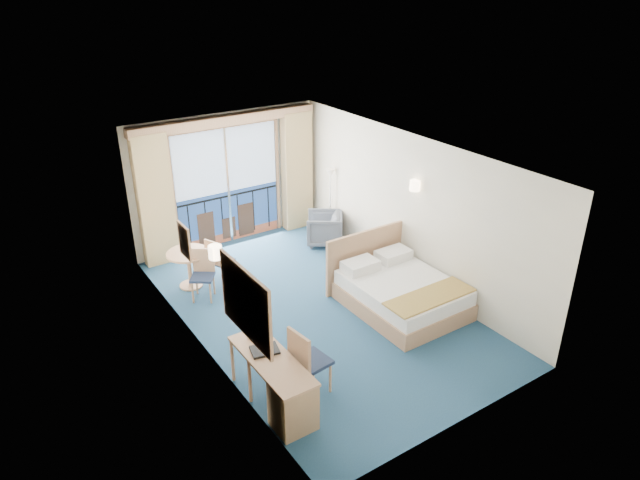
% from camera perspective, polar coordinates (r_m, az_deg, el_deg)
% --- Properties ---
extents(floor, '(6.50, 6.50, 0.00)m').
position_cam_1_polar(floor, '(9.70, -0.49, -6.82)').
color(floor, navy).
rests_on(floor, ground).
extents(room_walls, '(4.04, 6.54, 2.72)m').
position_cam_1_polar(room_walls, '(8.88, -0.53, 2.93)').
color(room_walls, white).
rests_on(room_walls, ground).
extents(balcony_door, '(2.36, 0.03, 2.52)m').
position_cam_1_polar(balcony_door, '(11.75, -9.20, 5.03)').
color(balcony_door, navy).
rests_on(balcony_door, room_walls).
extents(curtain_left, '(0.65, 0.22, 2.55)m').
position_cam_1_polar(curtain_left, '(11.07, -16.15, 3.78)').
color(curtain_left, tan).
rests_on(curtain_left, room_walls).
extents(curtain_right, '(0.65, 0.22, 2.55)m').
position_cam_1_polar(curtain_right, '(12.26, -2.32, 6.88)').
color(curtain_right, tan).
rests_on(curtain_right, room_walls).
extents(pelmet, '(3.80, 0.25, 0.18)m').
position_cam_1_polar(pelmet, '(11.23, -9.42, 11.75)').
color(pelmet, tan).
rests_on(pelmet, room_walls).
extents(mirror, '(0.05, 1.25, 0.95)m').
position_cam_1_polar(mirror, '(6.95, -7.43, -6.26)').
color(mirror, tan).
rests_on(mirror, room_walls).
extents(wall_print, '(0.04, 0.42, 0.52)m').
position_cam_1_polar(wall_print, '(8.52, -13.38, -0.10)').
color(wall_print, tan).
rests_on(wall_print, room_walls).
extents(sconce_left, '(0.18, 0.18, 0.18)m').
position_cam_1_polar(sconce_left, '(7.54, -10.44, -1.19)').
color(sconce_left, '#FFDDB2').
rests_on(sconce_left, room_walls).
extents(sconce_right, '(0.18, 0.18, 0.18)m').
position_cam_1_polar(sconce_right, '(9.87, 9.47, 5.39)').
color(sconce_right, '#FFDDB2').
rests_on(sconce_right, room_walls).
extents(bed, '(1.69, 2.00, 1.06)m').
position_cam_1_polar(bed, '(9.68, 7.93, -5.08)').
color(bed, tan).
rests_on(bed, ground).
extents(nightstand, '(0.38, 0.36, 0.49)m').
position_cam_1_polar(nightstand, '(10.85, 6.04, -1.74)').
color(nightstand, tan).
rests_on(nightstand, ground).
extents(phone, '(0.17, 0.13, 0.07)m').
position_cam_1_polar(phone, '(10.73, 6.16, -0.37)').
color(phone, white).
rests_on(phone, nightstand).
extents(armchair, '(1.00, 1.00, 0.66)m').
position_cam_1_polar(armchair, '(11.78, 0.45, 1.16)').
color(armchair, '#4C505C').
rests_on(armchair, ground).
extents(floor_lamp, '(0.21, 0.21, 1.49)m').
position_cam_1_polar(floor_lamp, '(11.86, 1.06, 5.47)').
color(floor_lamp, silver).
rests_on(floor_lamp, ground).
extents(desk, '(0.52, 1.50, 0.71)m').
position_cam_1_polar(desk, '(7.33, -3.20, -15.35)').
color(desk, tan).
rests_on(desk, ground).
extents(desk_chair, '(0.50, 0.49, 1.02)m').
position_cam_1_polar(desk_chair, '(7.60, -1.39, -11.78)').
color(desk_chair, '#1C2843').
rests_on(desk_chair, ground).
extents(folder, '(0.41, 0.34, 0.03)m').
position_cam_1_polar(folder, '(7.54, -5.55, -10.90)').
color(folder, black).
rests_on(folder, desk).
extents(desk_lamp, '(0.12, 0.12, 0.44)m').
position_cam_1_polar(desk_lamp, '(7.62, -7.06, -7.71)').
color(desk_lamp, silver).
rests_on(desk_lamp, desk).
extents(round_table, '(0.75, 0.75, 0.68)m').
position_cam_1_polar(round_table, '(10.36, -13.00, -2.02)').
color(round_table, tan).
rests_on(round_table, ground).
extents(table_chair_a, '(0.50, 0.49, 0.87)m').
position_cam_1_polar(table_chair_a, '(10.37, -10.19, -1.84)').
color(table_chair_a, '#1C2843').
rests_on(table_chair_a, ground).
extents(table_chair_b, '(0.53, 0.53, 0.88)m').
position_cam_1_polar(table_chair_b, '(9.99, -11.63, -3.08)').
color(table_chair_b, '#1C2843').
rests_on(table_chair_b, ground).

